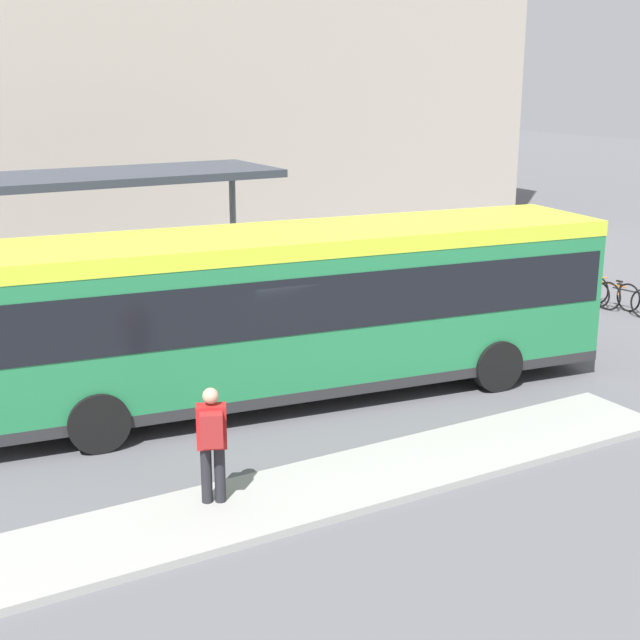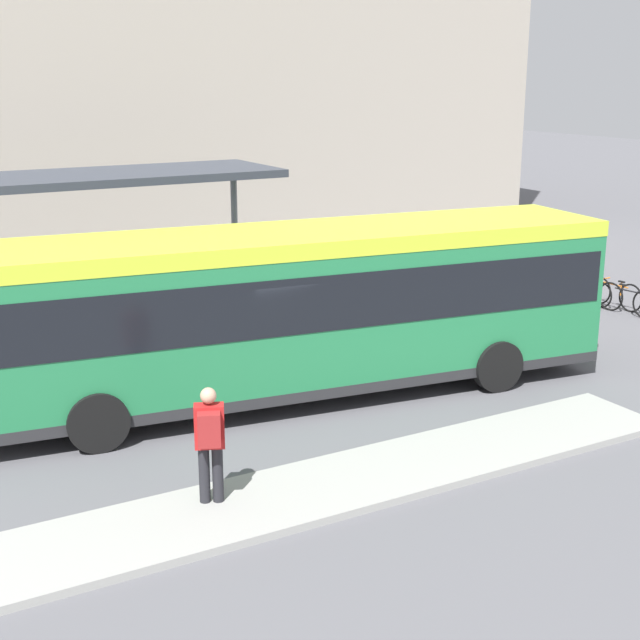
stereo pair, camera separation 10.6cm
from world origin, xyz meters
TOP-DOWN VIEW (x-y plane):
  - ground_plane at (0.00, 0.00)m, footprint 120.00×120.00m
  - curb_island at (-1.70, -3.80)m, footprint 13.13×1.80m
  - city_bus at (0.01, -0.00)m, footprint 12.59×4.08m
  - pedestrian_waiting at (-3.15, -3.52)m, footprint 0.51×0.54m
  - bicycle_black at (10.33, 1.07)m, footprint 0.48×1.80m
  - bicycle_orange at (10.58, 1.74)m, footprint 0.48×1.78m
  - bicycle_yellow at (10.29, 2.41)m, footprint 0.48×1.62m
  - station_shelter at (-2.87, 5.75)m, footprint 10.16×2.93m
  - potted_planter_near_shelter at (-0.03, 3.50)m, footprint 0.79×0.79m
  - station_building at (5.47, 20.47)m, footprint 24.12×14.35m

SIDE VIEW (x-z plane):
  - ground_plane at x=0.00m, z-range 0.00..0.00m
  - curb_island at x=-1.70m, z-range 0.00..0.12m
  - bicycle_yellow at x=10.29m, z-range 0.00..0.70m
  - bicycle_orange at x=10.58m, z-range 0.00..0.77m
  - bicycle_black at x=10.33m, z-range 0.00..0.78m
  - potted_planter_near_shelter at x=-0.03m, z-range 0.03..1.35m
  - pedestrian_waiting at x=-3.15m, z-range 0.25..1.96m
  - city_bus at x=0.01m, z-range 0.27..3.49m
  - station_shelter at x=-2.87m, z-range 1.77..5.61m
  - station_building at x=5.47m, z-range 0.00..15.07m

